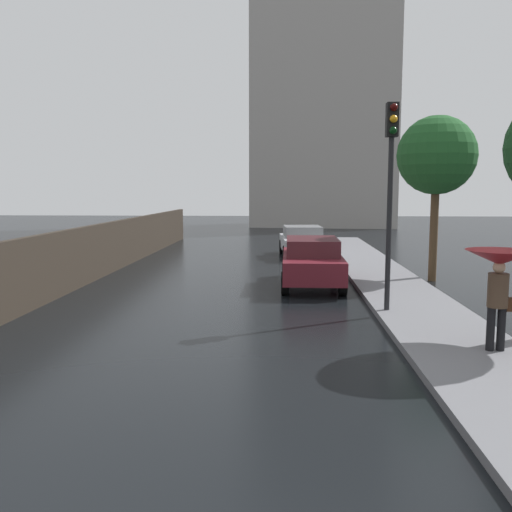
{
  "coord_description": "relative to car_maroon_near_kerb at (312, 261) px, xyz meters",
  "views": [
    {
      "loc": [
        1.89,
        -2.49,
        2.9
      ],
      "look_at": [
        1.29,
        8.95,
        1.52
      ],
      "focal_mm": 38.43,
      "sensor_mm": 36.0,
      "label": 1
    }
  ],
  "objects": [
    {
      "name": "pedestrian_with_umbrella_far",
      "position": [
        2.83,
        -7.04,
        0.8
      ],
      "size": [
        1.13,
        1.13,
        1.75
      ],
      "rotation": [
        0.0,
        0.0,
        0.02
      ],
      "color": "black",
      "rests_on": "sidewalk_strip"
    },
    {
      "name": "traffic_light",
      "position": [
        1.55,
        -3.86,
        2.59
      ],
      "size": [
        0.26,
        0.39,
        4.7
      ],
      "color": "black",
      "rests_on": "sidewalk_strip"
    },
    {
      "name": "street_tree_near",
      "position": [
        3.92,
        1.21,
        3.19
      ],
      "size": [
        2.47,
        2.47,
        5.23
      ],
      "color": "#4C3823",
      "rests_on": "ground"
    },
    {
      "name": "distant_tower",
      "position": [
        2.34,
        28.68,
        12.48
      ],
      "size": [
        11.9,
        7.51,
        31.19
      ],
      "color": "#9E9993",
      "rests_on": "ground"
    },
    {
      "name": "car_silver_far_ahead",
      "position": [
        -0.05,
        7.46,
        -0.07
      ],
      "size": [
        2.08,
        4.11,
        1.35
      ],
      "rotation": [
        0.0,
        0.0,
        0.06
      ],
      "color": "#B2B5BA",
      "rests_on": "ground"
    },
    {
      "name": "car_maroon_near_kerb",
      "position": [
        0.0,
        0.0,
        0.0
      ],
      "size": [
        1.84,
        4.22,
        1.46
      ],
      "rotation": [
        0.0,
        0.0,
        -0.01
      ],
      "color": "maroon",
      "rests_on": "ground"
    }
  ]
}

